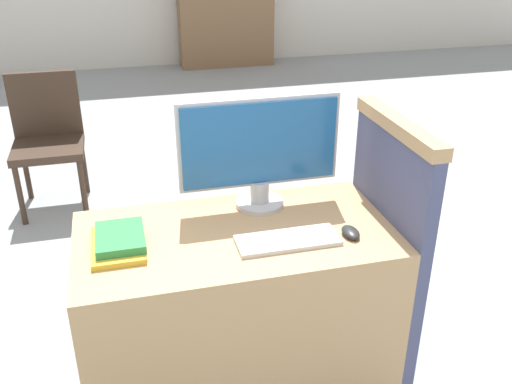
{
  "coord_description": "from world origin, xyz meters",
  "views": [
    {
      "loc": [
        -0.37,
        -1.45,
        1.79
      ],
      "look_at": [
        0.07,
        0.28,
        0.91
      ],
      "focal_mm": 40.0,
      "sensor_mm": 36.0,
      "label": 1
    }
  ],
  "objects_px": {
    "monitor": "(260,151)",
    "book_stack": "(119,241)",
    "mouse": "(351,232)",
    "keyboard": "(288,240)",
    "far_chair": "(48,134)"
  },
  "relations": [
    {
      "from": "monitor",
      "to": "mouse",
      "type": "height_order",
      "value": "monitor"
    },
    {
      "from": "keyboard",
      "to": "book_stack",
      "type": "bearing_deg",
      "value": 168.59
    },
    {
      "from": "mouse",
      "to": "book_stack",
      "type": "xyz_separation_m",
      "value": [
        -0.81,
        0.13,
        0.01
      ]
    },
    {
      "from": "monitor",
      "to": "keyboard",
      "type": "height_order",
      "value": "monitor"
    },
    {
      "from": "monitor",
      "to": "keyboard",
      "type": "distance_m",
      "value": 0.38
    },
    {
      "from": "mouse",
      "to": "book_stack",
      "type": "distance_m",
      "value": 0.82
    },
    {
      "from": "keyboard",
      "to": "far_chair",
      "type": "height_order",
      "value": "far_chair"
    },
    {
      "from": "monitor",
      "to": "mouse",
      "type": "xyz_separation_m",
      "value": [
        0.26,
        -0.31,
        -0.22
      ]
    },
    {
      "from": "monitor",
      "to": "book_stack",
      "type": "bearing_deg",
      "value": -161.62
    },
    {
      "from": "mouse",
      "to": "monitor",
      "type": "bearing_deg",
      "value": 129.48
    },
    {
      "from": "keyboard",
      "to": "monitor",
      "type": "bearing_deg",
      "value": 94.63
    },
    {
      "from": "monitor",
      "to": "far_chair",
      "type": "relative_size",
      "value": 0.71
    },
    {
      "from": "monitor",
      "to": "book_stack",
      "type": "distance_m",
      "value": 0.62
    },
    {
      "from": "keyboard",
      "to": "book_stack",
      "type": "xyz_separation_m",
      "value": [
        -0.57,
        0.12,
        0.02
      ]
    },
    {
      "from": "keyboard",
      "to": "book_stack",
      "type": "relative_size",
      "value": 1.35
    }
  ]
}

